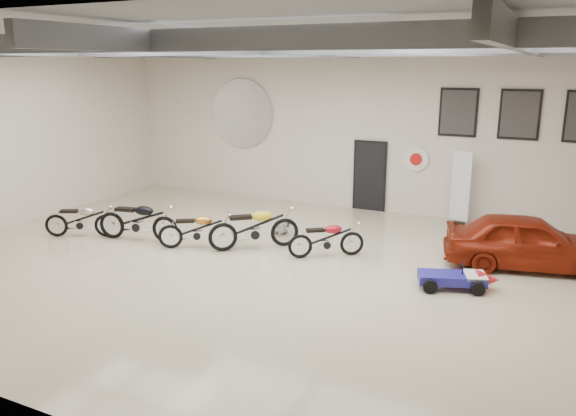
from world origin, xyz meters
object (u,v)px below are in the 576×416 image
at_px(banner_stand, 461,189).
at_px(motorcycle_black, 138,219).
at_px(motorcycle_silver, 81,219).
at_px(motorcycle_gold, 197,229).
at_px(go_kart, 459,275).
at_px(motorcycle_red, 326,238).
at_px(vintage_car, 528,241).
at_px(motorcycle_yellow, 254,226).

relative_size(banner_stand, motorcycle_black, 0.93).
distance_m(motorcycle_silver, motorcycle_gold, 3.32).
xyz_separation_m(motorcycle_silver, go_kart, (9.54, 0.68, -0.19)).
xyz_separation_m(motorcycle_red, go_kart, (3.14, -0.65, -0.17)).
height_order(motorcycle_red, vintage_car, vintage_car).
height_order(motorcycle_gold, motorcycle_red, motorcycle_gold).
distance_m(banner_stand, motorcycle_silver, 10.35).
distance_m(banner_stand, motorcycle_yellow, 6.09).
height_order(banner_stand, motorcycle_silver, banner_stand).
height_order(motorcycle_yellow, go_kart, motorcycle_yellow).
height_order(motorcycle_black, motorcycle_gold, motorcycle_black).
bearing_deg(motorcycle_red, motorcycle_yellow, 151.23).
distance_m(go_kart, vintage_car, 2.26).
distance_m(motorcycle_silver, go_kart, 9.56).
bearing_deg(motorcycle_yellow, motorcycle_silver, 152.74).
relative_size(motorcycle_yellow, go_kart, 1.36).
bearing_deg(motorcycle_red, motorcycle_gold, 158.11).
bearing_deg(go_kart, banner_stand, 80.32).
bearing_deg(motorcycle_yellow, vintage_car, -27.32).
relative_size(motorcycle_gold, vintage_car, 0.52).
distance_m(motorcycle_silver, motorcycle_black, 1.63).
bearing_deg(go_kart, motorcycle_silver, 164.97).
relative_size(motorcycle_silver, motorcycle_black, 0.86).
bearing_deg(motorcycle_gold, vintage_car, -15.72).
height_order(motorcycle_black, motorcycle_yellow, motorcycle_yellow).
distance_m(banner_stand, go_kart, 4.98).
bearing_deg(banner_stand, motorcycle_silver, -133.43).
distance_m(banner_stand, motorcycle_red, 4.85).
bearing_deg(motorcycle_red, vintage_car, -19.12).
bearing_deg(motorcycle_black, banner_stand, 25.30).
distance_m(banner_stand, motorcycle_black, 8.83).
xyz_separation_m(motorcycle_silver, motorcycle_black, (1.58, 0.38, 0.08)).
xyz_separation_m(motorcycle_gold, motorcycle_red, (3.12, 0.76, -0.02)).
distance_m(motorcycle_black, motorcycle_red, 4.90).
bearing_deg(motorcycle_black, motorcycle_yellow, 3.17).
height_order(motorcycle_silver, go_kart, motorcycle_silver).
distance_m(banner_stand, vintage_car, 3.56).
bearing_deg(banner_stand, motorcycle_red, -104.87).
bearing_deg(banner_stand, motorcycle_gold, -123.53).
bearing_deg(motorcycle_silver, vintage_car, -11.82).
bearing_deg(banner_stand, motorcycle_yellow, -119.01).
height_order(banner_stand, motorcycle_red, banner_stand).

